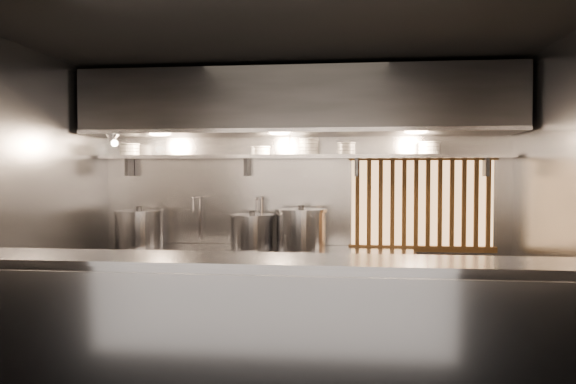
% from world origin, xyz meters
% --- Properties ---
extents(floor, '(4.50, 4.50, 0.00)m').
position_xyz_m(floor, '(0.00, 0.00, 0.00)').
color(floor, black).
rests_on(floor, ground).
extents(ceiling, '(4.50, 4.50, 0.00)m').
position_xyz_m(ceiling, '(0.00, 0.00, 2.80)').
color(ceiling, black).
rests_on(ceiling, wall_back).
extents(wall_back, '(4.50, 0.00, 4.50)m').
position_xyz_m(wall_back, '(0.00, 1.50, 1.40)').
color(wall_back, gray).
rests_on(wall_back, floor).
extents(wall_left, '(0.00, 3.00, 3.00)m').
position_xyz_m(wall_left, '(-2.25, 0.00, 1.40)').
color(wall_left, gray).
rests_on(wall_left, floor).
extents(wall_right, '(0.00, 3.00, 3.00)m').
position_xyz_m(wall_right, '(2.25, 0.00, 1.40)').
color(wall_right, gray).
rests_on(wall_right, floor).
extents(serving_counter, '(4.50, 0.56, 1.13)m').
position_xyz_m(serving_counter, '(0.00, -0.96, 0.57)').
color(serving_counter, '#98989D').
rests_on(serving_counter, floor).
extents(cooking_bench, '(3.00, 0.70, 0.90)m').
position_xyz_m(cooking_bench, '(-0.30, 1.13, 0.45)').
color(cooking_bench, '#98989D').
rests_on(cooking_bench, floor).
extents(bowl_shelf, '(4.40, 0.34, 0.04)m').
position_xyz_m(bowl_shelf, '(0.00, 1.32, 1.88)').
color(bowl_shelf, '#98989D').
rests_on(bowl_shelf, wall_back).
extents(exhaust_hood, '(4.40, 0.81, 0.65)m').
position_xyz_m(exhaust_hood, '(0.00, 1.10, 2.42)').
color(exhaust_hood, '#2D2D30').
rests_on(exhaust_hood, ceiling).
extents(wood_screen, '(1.56, 0.09, 1.04)m').
position_xyz_m(wood_screen, '(1.30, 1.45, 1.38)').
color(wood_screen, '#FFBB72').
rests_on(wood_screen, wall_back).
extents(faucet_left, '(0.04, 0.30, 0.50)m').
position_xyz_m(faucet_left, '(-1.15, 1.37, 1.31)').
color(faucet_left, silver).
rests_on(faucet_left, wall_back).
extents(faucet_right, '(0.04, 0.30, 0.50)m').
position_xyz_m(faucet_right, '(-0.45, 1.37, 1.31)').
color(faucet_right, silver).
rests_on(faucet_right, wall_back).
extents(heat_lamp, '(0.25, 0.35, 0.20)m').
position_xyz_m(heat_lamp, '(-1.90, 0.85, 2.07)').
color(heat_lamp, '#98989D').
rests_on(heat_lamp, exhaust_hood).
extents(pendant_bulb, '(0.09, 0.09, 0.19)m').
position_xyz_m(pendant_bulb, '(-0.10, 1.20, 1.96)').
color(pendant_bulb, '#2D2D30').
rests_on(pendant_bulb, exhaust_hood).
extents(stock_pot_left, '(0.70, 0.70, 0.44)m').
position_xyz_m(stock_pot_left, '(-1.74, 1.15, 1.10)').
color(stock_pot_left, '#98989D').
rests_on(stock_pot_left, cooking_bench).
extents(stock_pot_mid, '(0.59, 0.59, 0.47)m').
position_xyz_m(stock_pot_mid, '(0.03, 1.10, 1.12)').
color(stock_pot_mid, '#98989D').
rests_on(stock_pot_mid, cooking_bench).
extents(stock_pot_right, '(0.62, 0.62, 0.41)m').
position_xyz_m(stock_pot_right, '(-0.49, 1.10, 1.09)').
color(stock_pot_right, '#98989D').
rests_on(stock_pot_right, cooking_bench).
extents(bowl_stack_0, '(0.23, 0.23, 0.13)m').
position_xyz_m(bowl_stack_0, '(-1.91, 1.32, 1.97)').
color(bowl_stack_0, white).
rests_on(bowl_stack_0, bowl_shelf).
extents(bowl_stack_1, '(0.22, 0.22, 0.09)m').
position_xyz_m(bowl_stack_1, '(-0.43, 1.32, 1.95)').
color(bowl_stack_1, white).
rests_on(bowl_stack_1, bowl_shelf).
extents(bowl_stack_2, '(0.23, 0.23, 0.17)m').
position_xyz_m(bowl_stack_2, '(0.09, 1.32, 1.98)').
color(bowl_stack_2, white).
rests_on(bowl_stack_2, bowl_shelf).
extents(bowl_stack_3, '(0.20, 0.20, 0.13)m').
position_xyz_m(bowl_stack_3, '(0.49, 1.32, 1.97)').
color(bowl_stack_3, white).
rests_on(bowl_stack_3, bowl_shelf).
extents(bowl_stack_4, '(0.24, 0.24, 0.13)m').
position_xyz_m(bowl_stack_4, '(1.35, 1.32, 1.97)').
color(bowl_stack_4, white).
rests_on(bowl_stack_4, bowl_shelf).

